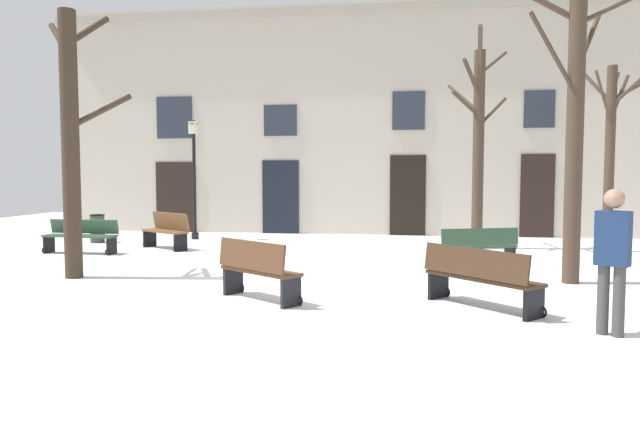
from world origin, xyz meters
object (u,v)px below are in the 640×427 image
at_px(tree_foreground, 478,140).
at_px(bench_back_to_back_left, 81,235).
at_px(person_near_bench, 612,254).
at_px(litter_bin, 97,228).
at_px(bench_facing_shops, 477,246).
at_px(bench_near_lamp, 480,277).
at_px(tree_near_facade, 574,121).
at_px(streetlamp, 194,166).
at_px(bench_far_corner, 258,270).
at_px(tree_left_of_center, 611,146).
at_px(bench_near_center_tree, 166,230).
at_px(tree_right_of_center, 71,133).

distance_m(tree_foreground, bench_back_to_back_left, 10.40).
bearing_deg(person_near_bench, tree_foreground, -52.69).
height_order(litter_bin, bench_facing_shops, bench_facing_shops).
bearing_deg(bench_facing_shops, bench_back_to_back_left, -23.07).
bearing_deg(bench_back_to_back_left, bench_facing_shops, -1.54).
height_order(tree_foreground, bench_back_to_back_left, tree_foreground).
bearing_deg(bench_back_to_back_left, bench_near_lamp, -25.15).
bearing_deg(litter_bin, tree_near_facade, -20.72).
height_order(litter_bin, bench_back_to_back_left, bench_back_to_back_left).
bearing_deg(streetlamp, bench_far_corner, -63.17).
relative_size(tree_near_facade, bench_far_corner, 3.65).
distance_m(streetlamp, bench_back_to_back_left, 4.20).
bearing_deg(tree_left_of_center, bench_near_lamp, -119.73).
xyz_separation_m(bench_far_corner, person_near_bench, (4.78, -1.25, 0.52)).
distance_m(tree_foreground, bench_far_corner, 8.47).
bearing_deg(bench_near_center_tree, tree_foreground, 41.68).
distance_m(tree_left_of_center, bench_near_center_tree, 11.59).
distance_m(tree_right_of_center, streetlamp, 6.56).
bearing_deg(tree_right_of_center, bench_near_center_tree, 89.82).
height_order(tree_near_facade, streetlamp, tree_near_facade).
xyz_separation_m(tree_left_of_center, bench_back_to_back_left, (-13.06, -2.32, -2.24)).
bearing_deg(tree_left_of_center, tree_near_facade, -114.55).
height_order(tree_near_facade, tree_right_of_center, tree_near_facade).
distance_m(tree_right_of_center, bench_near_lamp, 7.86).
bearing_deg(litter_bin, bench_far_corner, -46.05).
relative_size(tree_right_of_center, person_near_bench, 2.87).
relative_size(litter_bin, bench_facing_shops, 0.45).
distance_m(bench_far_corner, bench_near_lamp, 3.36).
bearing_deg(bench_back_to_back_left, bench_far_corner, -36.91).
xyz_separation_m(tree_right_of_center, bench_back_to_back_left, (-1.73, 3.10, -2.30)).
relative_size(streetlamp, bench_back_to_back_left, 1.91).
height_order(tree_right_of_center, person_near_bench, tree_right_of_center).
xyz_separation_m(tree_foreground, bench_far_corner, (-4.10, -7.02, -2.36)).
height_order(tree_left_of_center, tree_right_of_center, tree_right_of_center).
bearing_deg(bench_far_corner, bench_near_center_tree, -19.86).
bearing_deg(bench_near_center_tree, bench_near_lamp, -5.47).
bearing_deg(tree_right_of_center, bench_near_lamp, -11.81).
height_order(bench_far_corner, bench_near_lamp, bench_far_corner).
bearing_deg(litter_bin, bench_facing_shops, -14.84).
distance_m(litter_bin, person_near_bench, 13.86).
distance_m(tree_left_of_center, bench_near_lamp, 8.31).
height_order(bench_near_lamp, person_near_bench, person_near_bench).
relative_size(tree_foreground, litter_bin, 6.69).
bearing_deg(streetlamp, tree_foreground, -7.11).
distance_m(tree_right_of_center, bench_near_center_tree, 4.82).
bearing_deg(person_near_bench, bench_far_corner, 17.97).
xyz_separation_m(bench_far_corner, bench_near_center_tree, (-3.99, 5.76, 0.00)).
bearing_deg(bench_near_center_tree, streetlamp, 124.80).
distance_m(bench_near_center_tree, bench_near_lamp, 9.36).
xyz_separation_m(tree_foreground, bench_back_to_back_left, (-9.83, -2.42, -2.40)).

